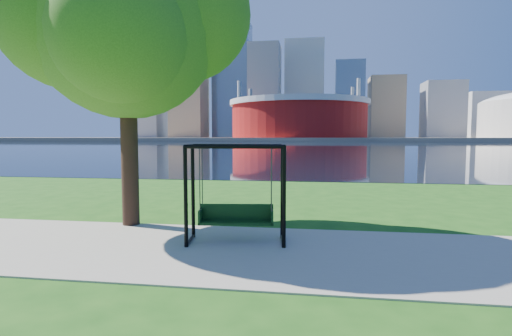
# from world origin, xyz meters

# --- Properties ---
(ground) EXTENTS (900.00, 900.00, 0.00)m
(ground) POSITION_xyz_m (0.00, 0.00, 0.00)
(ground) COLOR #1E5114
(ground) RESTS_ON ground
(path) EXTENTS (120.00, 4.00, 0.03)m
(path) POSITION_xyz_m (0.00, -0.50, 0.01)
(path) COLOR #9E937F
(path) RESTS_ON ground
(river) EXTENTS (900.00, 180.00, 0.02)m
(river) POSITION_xyz_m (0.00, 102.00, 0.01)
(river) COLOR black
(river) RESTS_ON ground
(far_bank) EXTENTS (900.00, 228.00, 2.00)m
(far_bank) POSITION_xyz_m (0.00, 306.00, 1.00)
(far_bank) COLOR #937F60
(far_bank) RESTS_ON ground
(stadium) EXTENTS (83.00, 83.00, 32.00)m
(stadium) POSITION_xyz_m (-10.00, 235.00, 14.23)
(stadium) COLOR maroon
(stadium) RESTS_ON far_bank
(skyline) EXTENTS (392.00, 66.00, 96.50)m
(skyline) POSITION_xyz_m (-4.27, 319.39, 35.89)
(skyline) COLOR gray
(skyline) RESTS_ON far_bank
(swing) EXTENTS (2.14, 1.14, 2.09)m
(swing) POSITION_xyz_m (-0.60, 0.11, 1.01)
(swing) COLOR black
(swing) RESTS_ON ground
(park_tree) EXTENTS (5.95, 5.38, 7.40)m
(park_tree) POSITION_xyz_m (-3.64, 1.43, 5.14)
(park_tree) COLOR black
(park_tree) RESTS_ON ground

